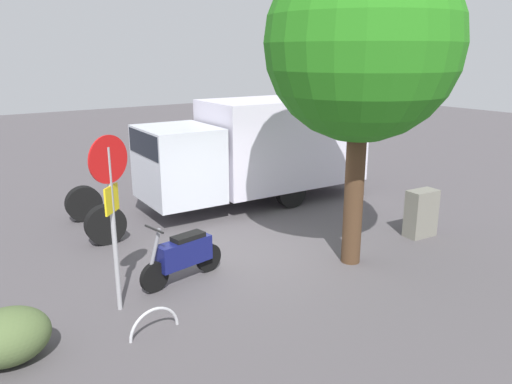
{
  "coord_description": "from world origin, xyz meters",
  "views": [
    {
      "loc": [
        5.5,
        8.07,
        4.16
      ],
      "look_at": [
        0.06,
        0.34,
        1.5
      ],
      "focal_mm": 34.9,
      "sensor_mm": 36.0,
      "label": 1
    }
  ],
  "objects_px": {
    "box_truck_near": "(256,147)",
    "stop_sign": "(111,197)",
    "bike_rack_hoop": "(155,333)",
    "motorcycle": "(184,255)",
    "street_tree": "(362,45)",
    "utility_cabinet": "(421,213)"
  },
  "relations": [
    {
      "from": "street_tree",
      "to": "utility_cabinet",
      "type": "distance_m",
      "value": 4.45
    },
    {
      "from": "street_tree",
      "to": "utility_cabinet",
      "type": "xyz_separation_m",
      "value": [
        -2.41,
        -0.13,
        -3.74
      ]
    },
    {
      "from": "box_truck_near",
      "to": "bike_rack_hoop",
      "type": "bearing_deg",
      "value": 44.93
    },
    {
      "from": "box_truck_near",
      "to": "utility_cabinet",
      "type": "bearing_deg",
      "value": 111.69
    },
    {
      "from": "street_tree",
      "to": "bike_rack_hoop",
      "type": "xyz_separation_m",
      "value": [
        4.43,
        0.21,
        -4.29
      ]
    },
    {
      "from": "box_truck_near",
      "to": "street_tree",
      "type": "bearing_deg",
      "value": 82.04
    },
    {
      "from": "stop_sign",
      "to": "utility_cabinet",
      "type": "distance_m",
      "value": 7.18
    },
    {
      "from": "motorcycle",
      "to": "street_tree",
      "type": "height_order",
      "value": "street_tree"
    },
    {
      "from": "motorcycle",
      "to": "utility_cabinet",
      "type": "relative_size",
      "value": 1.63
    },
    {
      "from": "motorcycle",
      "to": "utility_cabinet",
      "type": "distance_m",
      "value": 5.7
    },
    {
      "from": "stop_sign",
      "to": "street_tree",
      "type": "bearing_deg",
      "value": 170.0
    },
    {
      "from": "street_tree",
      "to": "bike_rack_hoop",
      "type": "distance_m",
      "value": 6.17
    },
    {
      "from": "motorcycle",
      "to": "bike_rack_hoop",
      "type": "height_order",
      "value": "motorcycle"
    },
    {
      "from": "box_truck_near",
      "to": "utility_cabinet",
      "type": "xyz_separation_m",
      "value": [
        -1.54,
        4.48,
        -1.06
      ]
    },
    {
      "from": "motorcycle",
      "to": "street_tree",
      "type": "distance_m",
      "value": 5.09
    },
    {
      "from": "stop_sign",
      "to": "street_tree",
      "type": "relative_size",
      "value": 0.48
    },
    {
      "from": "motorcycle",
      "to": "stop_sign",
      "type": "relative_size",
      "value": 0.61
    },
    {
      "from": "stop_sign",
      "to": "box_truck_near",
      "type": "bearing_deg",
      "value": -145.21
    },
    {
      "from": "motorcycle",
      "to": "utility_cabinet",
      "type": "height_order",
      "value": "motorcycle"
    },
    {
      "from": "box_truck_near",
      "to": "street_tree",
      "type": "relative_size",
      "value": 1.37
    },
    {
      "from": "box_truck_near",
      "to": "bike_rack_hoop",
      "type": "distance_m",
      "value": 7.33
    },
    {
      "from": "box_truck_near",
      "to": "stop_sign",
      "type": "height_order",
      "value": "stop_sign"
    }
  ]
}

